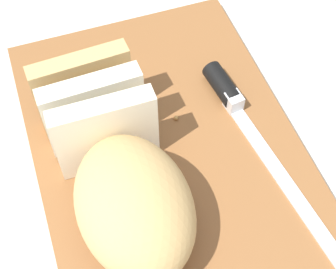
{
  "coord_description": "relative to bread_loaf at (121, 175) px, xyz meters",
  "views": [
    {
      "loc": [
        -0.29,
        0.11,
        0.51
      ],
      "look_at": [
        0.0,
        0.0,
        0.05
      ],
      "focal_mm": 53.87,
      "sensor_mm": 36.0,
      "label": 1
    }
  ],
  "objects": [
    {
      "name": "crumb_near_knife",
      "position": [
        0.09,
        -0.02,
        -0.05
      ],
      "size": [
        0.0,
        0.0,
        0.0
      ],
      "primitive_type": "sphere",
      "color": "tan",
      "rests_on": "cutting_board"
    },
    {
      "name": "cutting_board",
      "position": [
        0.04,
        -0.07,
        -0.06
      ],
      "size": [
        0.45,
        0.31,
        0.02
      ],
      "primitive_type": "cube",
      "rotation": [
        0.0,
        0.0,
        -0.02
      ],
      "color": "brown",
      "rests_on": "ground_plane"
    },
    {
      "name": "bread_loaf",
      "position": [
        0.0,
        0.0,
        0.0
      ],
      "size": [
        0.25,
        0.12,
        0.1
      ],
      "rotation": [
        0.0,
        0.0,
        0.01
      ],
      "color": "tan",
      "rests_on": "cutting_board"
    },
    {
      "name": "bread_knife",
      "position": [
        0.06,
        -0.16,
        -0.04
      ],
      "size": [
        0.29,
        0.05,
        0.02
      ],
      "rotation": [
        0.0,
        0.0,
        3.24
      ],
      "color": "silver",
      "rests_on": "cutting_board"
    },
    {
      "name": "crumb_near_loaf",
      "position": [
        0.08,
        -0.09,
        -0.04
      ],
      "size": [
        0.01,
        0.01,
        0.01
      ],
      "primitive_type": "sphere",
      "color": "tan",
      "rests_on": "cutting_board"
    },
    {
      "name": "ground_plane",
      "position": [
        0.04,
        -0.07,
        -0.07
      ],
      "size": [
        3.0,
        3.0,
        0.0
      ],
      "primitive_type": "plane",
      "color": "beige"
    },
    {
      "name": "crumb_stray_left",
      "position": [
        0.02,
        -0.05,
        -0.04
      ],
      "size": [
        0.01,
        0.01,
        0.01
      ],
      "primitive_type": "sphere",
      "color": "tan",
      "rests_on": "cutting_board"
    }
  ]
}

